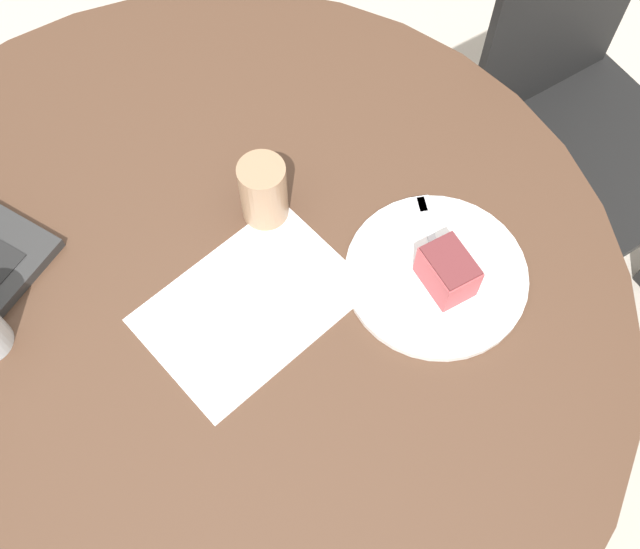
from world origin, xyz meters
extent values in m
plane|color=#B7AD9E|center=(0.00, 0.00, 0.00)|extent=(12.00, 12.00, 0.00)
cylinder|color=#4C3323|center=(0.00, 0.00, 0.01)|extent=(0.58, 0.58, 0.02)
cylinder|color=#4C3323|center=(0.00, 0.00, 0.38)|extent=(0.13, 0.13, 0.72)
cylinder|color=#4C3323|center=(0.00, 0.00, 0.75)|extent=(1.27, 1.27, 0.03)
cube|color=black|center=(0.70, -0.55, 0.46)|extent=(0.59, 0.59, 0.02)
cube|color=black|center=(0.82, -0.40, 0.70)|extent=(0.31, 0.25, 0.45)
cube|color=black|center=(0.43, -0.58, 0.22)|extent=(0.05, 0.05, 0.45)
cube|color=black|center=(0.97, -0.52, 0.22)|extent=(0.05, 0.05, 0.45)
cube|color=black|center=(0.67, -0.28, 0.22)|extent=(0.05, 0.05, 0.45)
cube|color=white|center=(0.01, -0.07, 0.77)|extent=(0.37, 0.33, 0.00)
cylinder|color=white|center=(0.15, -0.31, 0.77)|extent=(0.27, 0.27, 0.01)
cube|color=#B74C51|center=(0.13, -0.33, 0.81)|extent=(0.10, 0.10, 0.06)
cube|color=maroon|center=(0.13, -0.33, 0.84)|extent=(0.09, 0.09, 0.00)
cube|color=silver|center=(0.19, -0.30, 0.78)|extent=(0.15, 0.09, 0.00)
cube|color=silver|center=(0.25, -0.26, 0.78)|extent=(0.04, 0.04, 0.00)
cylinder|color=#997556|center=(0.17, -0.03, 0.82)|extent=(0.07, 0.07, 0.11)
camera|label=1|loc=(-0.39, -0.32, 1.75)|focal=42.00mm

